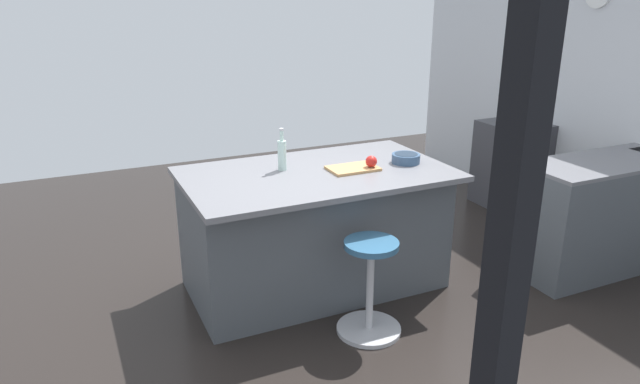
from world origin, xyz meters
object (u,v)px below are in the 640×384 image
at_px(oven_range, 511,164).
at_px(kitchen_island, 315,229).
at_px(water_bottle, 282,154).
at_px(stool_by_window, 370,290).
at_px(fruit_bowl, 406,158).
at_px(cutting_board, 353,168).
at_px(apple_red, 371,161).

height_order(oven_range, kitchen_island, kitchen_island).
bearing_deg(water_bottle, stool_by_window, 108.36).
height_order(oven_range, stool_by_window, oven_range).
bearing_deg(fruit_bowl, oven_range, -154.82).
bearing_deg(oven_range, cutting_board, 20.63).
distance_m(cutting_board, fruit_bowl, 0.45).
height_order(oven_range, fruit_bowl, fruit_bowl).
height_order(kitchen_island, stool_by_window, kitchen_island).
height_order(stool_by_window, apple_red, apple_red).
distance_m(apple_red, fruit_bowl, 0.33).
distance_m(stool_by_window, apple_red, 0.96).
distance_m(kitchen_island, cutting_board, 0.56).
bearing_deg(stool_by_window, oven_range, -149.32).
relative_size(oven_range, stool_by_window, 1.35).
xyz_separation_m(stool_by_window, cutting_board, (-0.19, -0.63, 0.65)).
distance_m(stool_by_window, water_bottle, 1.17).
bearing_deg(stool_by_window, cutting_board, -106.91).
height_order(oven_range, water_bottle, water_bottle).
xyz_separation_m(oven_range, fruit_bowl, (1.94, 0.91, 0.54)).
relative_size(kitchen_island, water_bottle, 6.21).
relative_size(oven_range, kitchen_island, 0.46).
relative_size(water_bottle, fruit_bowl, 1.45).
relative_size(stool_by_window, fruit_bowl, 3.11).
height_order(water_bottle, fruit_bowl, water_bottle).
bearing_deg(apple_red, cutting_board, -23.65).
distance_m(oven_range, water_bottle, 3.01).
relative_size(oven_range, fruit_bowl, 4.18).
bearing_deg(oven_range, water_bottle, 13.50).
distance_m(stool_by_window, fruit_bowl, 1.12).
bearing_deg(fruit_bowl, cutting_board, -1.53).
bearing_deg(kitchen_island, fruit_bowl, 169.63).
height_order(oven_range, apple_red, apple_red).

